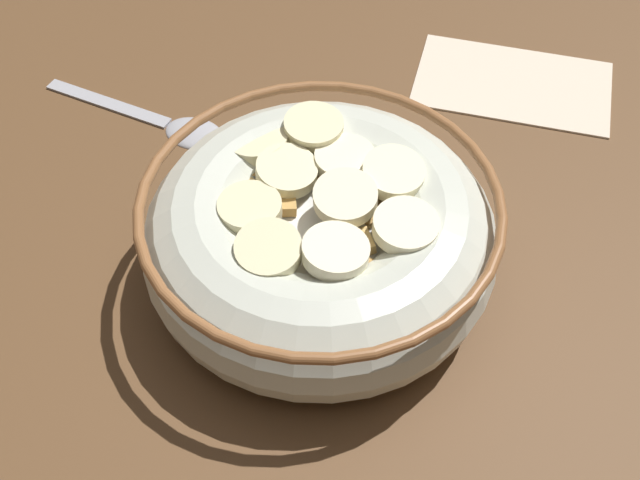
% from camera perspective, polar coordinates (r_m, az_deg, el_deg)
% --- Properties ---
extents(ground_plane, '(1.20, 1.20, 0.02)m').
position_cam_1_polar(ground_plane, '(0.46, -0.00, -3.14)').
color(ground_plane, brown).
extents(cereal_bowl, '(0.19, 0.19, 0.07)m').
position_cam_1_polar(cereal_bowl, '(0.43, -0.00, 0.46)').
color(cereal_bowl, beige).
rests_on(cereal_bowl, ground_plane).
extents(spoon, '(0.13, 0.09, 0.01)m').
position_cam_1_polar(spoon, '(0.55, -10.87, 8.46)').
color(spoon, '#A5A5AD').
rests_on(spoon, ground_plane).
extents(folded_napkin, '(0.16, 0.12, 0.00)m').
position_cam_1_polar(folded_napkin, '(0.59, 13.93, 11.10)').
color(folded_napkin, beige).
rests_on(folded_napkin, ground_plane).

